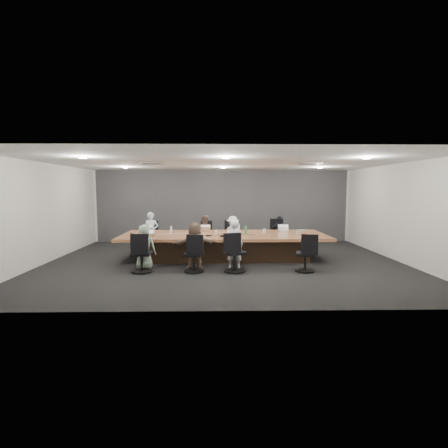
{
  "coord_description": "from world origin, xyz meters",
  "views": [
    {
      "loc": [
        -0.2,
        -9.77,
        2.07
      ],
      "look_at": [
        0.0,
        0.4,
        1.05
      ],
      "focal_mm": 28.0,
      "sensor_mm": 36.0,
      "label": 1
    }
  ],
  "objects_px": {
    "chair_1": "(206,238)",
    "chair_2": "(232,238)",
    "laptop_2": "(234,231)",
    "mug_brown": "(132,234)",
    "laptop_3": "(282,230)",
    "laptop_4": "(148,238)",
    "chair_6": "(235,256)",
    "bottle_green_right": "(246,230)",
    "chair_4": "(142,257)",
    "bottle_clear": "(171,229)",
    "chair_0": "(153,238)",
    "chair_7": "(305,257)",
    "person_2": "(233,234)",
    "person_3": "(279,233)",
    "chair_5": "(194,257)",
    "person_1": "(206,233)",
    "person_4": "(144,247)",
    "conference_table": "(224,245)",
    "person_5": "(195,245)",
    "laptop_0": "(148,231)",
    "chair_3": "(277,236)",
    "bottle_green_left": "(148,229)",
    "laptop_5": "(196,238)",
    "laptop_6": "(233,237)",
    "canvas_bag": "(301,232)",
    "person_0": "(151,232)",
    "laptop_1": "(205,231)",
    "stapler": "(223,236)",
    "snack_packet": "(303,234)"
  },
  "relations": [
    {
      "from": "chair_2",
      "to": "mug_brown",
      "type": "height_order",
      "value": "mug_brown"
    },
    {
      "from": "person_4",
      "to": "person_3",
      "type": "bearing_deg",
      "value": -142.54
    },
    {
      "from": "person_3",
      "to": "bottle_clear",
      "type": "distance_m",
      "value": 3.65
    },
    {
      "from": "laptop_2",
      "to": "person_5",
      "type": "height_order",
      "value": "person_5"
    },
    {
      "from": "conference_table",
      "to": "laptop_4",
      "type": "relative_size",
      "value": 19.42
    },
    {
      "from": "chair_6",
      "to": "laptop_3",
      "type": "xyz_separation_m",
      "value": [
        1.65,
        2.5,
        0.34
      ]
    },
    {
      "from": "conference_table",
      "to": "chair_2",
      "type": "height_order",
      "value": "chair_2"
    },
    {
      "from": "chair_5",
      "to": "laptop_6",
      "type": "relative_size",
      "value": 2.38
    },
    {
      "from": "person_1",
      "to": "chair_5",
      "type": "bearing_deg",
      "value": -99.86
    },
    {
      "from": "laptop_3",
      "to": "laptop_4",
      "type": "relative_size",
      "value": 1.07
    },
    {
      "from": "chair_1",
      "to": "chair_2",
      "type": "relative_size",
      "value": 0.98
    },
    {
      "from": "chair_0",
      "to": "person_2",
      "type": "relative_size",
      "value": 0.65
    },
    {
      "from": "laptop_5",
      "to": "bottle_clear",
      "type": "distance_m",
      "value": 1.37
    },
    {
      "from": "laptop_3",
      "to": "mug_brown",
      "type": "bearing_deg",
      "value": 14.57
    },
    {
      "from": "chair_4",
      "to": "person_4",
      "type": "relative_size",
      "value": 0.68
    },
    {
      "from": "chair_7",
      "to": "mug_brown",
      "type": "bearing_deg",
      "value": 175.44
    },
    {
      "from": "person_0",
      "to": "laptop_1",
      "type": "xyz_separation_m",
      "value": [
        1.82,
        -0.55,
        0.1
      ]
    },
    {
      "from": "laptop_2",
      "to": "mug_brown",
      "type": "relative_size",
      "value": 3.04
    },
    {
      "from": "person_2",
      "to": "person_4",
      "type": "relative_size",
      "value": 1.0
    },
    {
      "from": "person_4",
      "to": "mug_brown",
      "type": "height_order",
      "value": "person_4"
    },
    {
      "from": "person_3",
      "to": "laptop_3",
      "type": "distance_m",
      "value": 0.57
    },
    {
      "from": "chair_6",
      "to": "bottle_green_right",
      "type": "height_order",
      "value": "bottle_green_right"
    },
    {
      "from": "chair_2",
      "to": "person_4",
      "type": "bearing_deg",
      "value": 67.9
    },
    {
      "from": "chair_5",
      "to": "person_2",
      "type": "bearing_deg",
      "value": 80.75
    },
    {
      "from": "chair_3",
      "to": "stapler",
      "type": "height_order",
      "value": "chair_3"
    },
    {
      "from": "chair_7",
      "to": "chair_5",
      "type": "bearing_deg",
      "value": -168.21
    },
    {
      "from": "laptop_6",
      "to": "bottle_green_left",
      "type": "xyz_separation_m",
      "value": [
        -2.55,
        1.23,
        0.11
      ]
    },
    {
      "from": "bottle_green_right",
      "to": "chair_5",
      "type": "bearing_deg",
      "value": -131.8
    },
    {
      "from": "conference_table",
      "to": "chair_3",
      "type": "distance_m",
      "value": 2.54
    },
    {
      "from": "bottle_clear",
      "to": "laptop_3",
      "type": "bearing_deg",
      "value": 8.28
    },
    {
      "from": "person_3",
      "to": "chair_1",
      "type": "bearing_deg",
      "value": -175.3
    },
    {
      "from": "chair_0",
      "to": "chair_7",
      "type": "xyz_separation_m",
      "value": [
        4.41,
        -3.4,
        0.0
      ]
    },
    {
      "from": "chair_1",
      "to": "stapler",
      "type": "height_order",
      "value": "stapler"
    },
    {
      "from": "chair_7",
      "to": "canvas_bag",
      "type": "relative_size",
      "value": 2.98
    },
    {
      "from": "bottle_clear",
      "to": "mug_brown",
      "type": "height_order",
      "value": "bottle_clear"
    },
    {
      "from": "chair_0",
      "to": "mug_brown",
      "type": "distance_m",
      "value": 2.09
    },
    {
      "from": "laptop_2",
      "to": "bottle_green_left",
      "type": "height_order",
      "value": "bottle_green_left"
    },
    {
      "from": "laptop_0",
      "to": "person_4",
      "type": "distance_m",
      "value": 2.18
    },
    {
      "from": "chair_2",
      "to": "bottle_clear",
      "type": "xyz_separation_m",
      "value": [
        -1.93,
        -1.41,
        0.47
      ]
    },
    {
      "from": "person_4",
      "to": "laptop_6",
      "type": "bearing_deg",
      "value": -163.44
    },
    {
      "from": "chair_4",
      "to": "chair_6",
      "type": "height_order",
      "value": "chair_6"
    },
    {
      "from": "chair_4",
      "to": "bottle_clear",
      "type": "height_order",
      "value": "bottle_clear"
    },
    {
      "from": "chair_3",
      "to": "snack_packet",
      "type": "height_order",
      "value": "chair_3"
    },
    {
      "from": "person_2",
      "to": "person_3",
      "type": "relative_size",
      "value": 0.99
    },
    {
      "from": "laptop_2",
      "to": "person_3",
      "type": "relative_size",
      "value": 0.25
    },
    {
      "from": "bottle_green_right",
      "to": "mug_brown",
      "type": "bearing_deg",
      "value": -176.14
    },
    {
      "from": "conference_table",
      "to": "laptop_2",
      "type": "xyz_separation_m",
      "value": [
        0.32,
        0.8,
        0.35
      ]
    },
    {
      "from": "person_3",
      "to": "laptop_6",
      "type": "distance_m",
      "value": 2.71
    },
    {
      "from": "chair_6",
      "to": "bottle_green_right",
      "type": "relative_size",
      "value": 3.17
    },
    {
      "from": "chair_1",
      "to": "person_3",
      "type": "distance_m",
      "value": 2.5
    }
  ]
}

